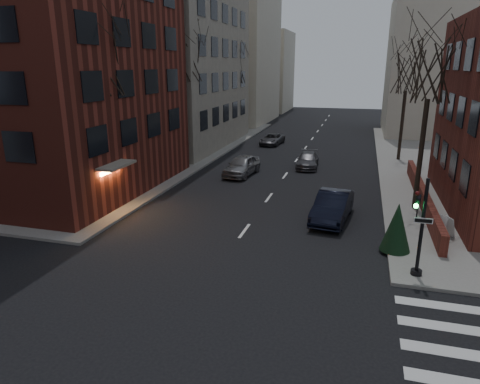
{
  "coord_description": "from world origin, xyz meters",
  "views": [
    {
      "loc": [
        5.43,
        -7.91,
        8.26
      ],
      "look_at": [
        -0.32,
        12.28,
        2.0
      ],
      "focal_mm": 32.0,
      "sensor_mm": 36.0,
      "label": 1
    }
  ],
  "objects_px": {
    "car_lane_far": "(272,139)",
    "sandwich_board": "(446,226)",
    "traffic_signal": "(419,234)",
    "car_lane_gray": "(308,160)",
    "tree_left_a": "(103,61)",
    "car_lane_silver": "(242,165)",
    "evergreen_shrub": "(397,227)",
    "streetlamp_far": "(245,100)",
    "tree_right_a": "(431,69)",
    "tree_left_b": "(186,56)",
    "tree_left_c": "(235,67)",
    "parked_sedan": "(332,207)",
    "tree_right_b": "(407,73)",
    "streetlamp_near": "(175,120)"
  },
  "relations": [
    {
      "from": "car_lane_gray",
      "to": "traffic_signal",
      "type": "bearing_deg",
      "value": -72.92
    },
    {
      "from": "tree_left_a",
      "to": "sandwich_board",
      "type": "height_order",
      "value": "tree_left_a"
    },
    {
      "from": "streetlamp_far",
      "to": "tree_right_a",
      "type": "bearing_deg",
      "value": -54.69
    },
    {
      "from": "tree_right_b",
      "to": "sandwich_board",
      "type": "distance_m",
      "value": 19.58
    },
    {
      "from": "evergreen_shrub",
      "to": "tree_left_a",
      "type": "bearing_deg",
      "value": 170.34
    },
    {
      "from": "parked_sedan",
      "to": "car_lane_silver",
      "type": "relative_size",
      "value": 1.06
    },
    {
      "from": "streetlamp_near",
      "to": "parked_sedan",
      "type": "bearing_deg",
      "value": -29.86
    },
    {
      "from": "parked_sedan",
      "to": "car_lane_gray",
      "type": "bearing_deg",
      "value": 109.53
    },
    {
      "from": "tree_left_b",
      "to": "evergreen_shrub",
      "type": "relative_size",
      "value": 4.81
    },
    {
      "from": "car_lane_silver",
      "to": "car_lane_far",
      "type": "relative_size",
      "value": 1.09
    },
    {
      "from": "traffic_signal",
      "to": "parked_sedan",
      "type": "bearing_deg",
      "value": 122.28
    },
    {
      "from": "tree_right_b",
      "to": "parked_sedan",
      "type": "relative_size",
      "value": 1.91
    },
    {
      "from": "car_lane_far",
      "to": "sandwich_board",
      "type": "bearing_deg",
      "value": -53.75
    },
    {
      "from": "car_lane_gray",
      "to": "car_lane_far",
      "type": "bearing_deg",
      "value": 114.74
    },
    {
      "from": "streetlamp_far",
      "to": "evergreen_shrub",
      "type": "relative_size",
      "value": 2.8
    },
    {
      "from": "tree_left_c",
      "to": "tree_right_b",
      "type": "height_order",
      "value": "tree_left_c"
    },
    {
      "from": "tree_left_c",
      "to": "car_lane_silver",
      "type": "xyz_separation_m",
      "value": [
        5.52,
        -16.76,
        -7.26
      ]
    },
    {
      "from": "tree_left_c",
      "to": "evergreen_shrub",
      "type": "height_order",
      "value": "tree_left_c"
    },
    {
      "from": "traffic_signal",
      "to": "tree_left_a",
      "type": "bearing_deg",
      "value": 163.35
    },
    {
      "from": "tree_left_a",
      "to": "evergreen_shrub",
      "type": "bearing_deg",
      "value": -9.66
    },
    {
      "from": "tree_left_b",
      "to": "tree_right_a",
      "type": "distance_m",
      "value": 19.35
    },
    {
      "from": "tree_left_c",
      "to": "tree_right_b",
      "type": "distance_m",
      "value": 19.34
    },
    {
      "from": "evergreen_shrub",
      "to": "tree_left_c",
      "type": "bearing_deg",
      "value": 119.26
    },
    {
      "from": "tree_right_a",
      "to": "sandwich_board",
      "type": "bearing_deg",
      "value": -76.89
    },
    {
      "from": "tree_left_a",
      "to": "tree_left_b",
      "type": "xyz_separation_m",
      "value": [
        0.0,
        12.0,
        0.44
      ]
    },
    {
      "from": "tree_left_b",
      "to": "sandwich_board",
      "type": "relative_size",
      "value": 10.8
    },
    {
      "from": "tree_right_b",
      "to": "car_lane_gray",
      "type": "relative_size",
      "value": 2.17
    },
    {
      "from": "car_lane_far",
      "to": "evergreen_shrub",
      "type": "bearing_deg",
      "value": -60.74
    },
    {
      "from": "tree_left_b",
      "to": "tree_left_c",
      "type": "bearing_deg",
      "value": 90.0
    },
    {
      "from": "car_lane_gray",
      "to": "evergreen_shrub",
      "type": "bearing_deg",
      "value": -72.33
    },
    {
      "from": "tree_left_a",
      "to": "car_lane_gray",
      "type": "bearing_deg",
      "value": 52.58
    },
    {
      "from": "traffic_signal",
      "to": "car_lane_silver",
      "type": "xyz_separation_m",
      "value": [
        -11.22,
        14.25,
        -1.14
      ]
    },
    {
      "from": "tree_left_c",
      "to": "streetlamp_far",
      "type": "xyz_separation_m",
      "value": [
        0.6,
        2.0,
        -3.79
      ]
    },
    {
      "from": "tree_right_a",
      "to": "car_lane_gray",
      "type": "height_order",
      "value": "tree_right_a"
    },
    {
      "from": "sandwich_board",
      "to": "car_lane_far",
      "type": "bearing_deg",
      "value": 96.25
    },
    {
      "from": "traffic_signal",
      "to": "tree_right_a",
      "type": "distance_m",
      "value": 10.92
    },
    {
      "from": "traffic_signal",
      "to": "car_lane_far",
      "type": "relative_size",
      "value": 0.96
    },
    {
      "from": "tree_right_b",
      "to": "parked_sedan",
      "type": "xyz_separation_m",
      "value": [
        -4.57,
        -17.13,
        -6.8
      ]
    },
    {
      "from": "traffic_signal",
      "to": "tree_left_a",
      "type": "relative_size",
      "value": 0.39
    },
    {
      "from": "tree_left_c",
      "to": "streetlamp_far",
      "type": "relative_size",
      "value": 1.55
    },
    {
      "from": "tree_left_c",
      "to": "sandwich_board",
      "type": "height_order",
      "value": "tree_left_c"
    },
    {
      "from": "tree_left_a",
      "to": "streetlamp_far",
      "type": "relative_size",
      "value": 1.63
    },
    {
      "from": "streetlamp_near",
      "to": "evergreen_shrub",
      "type": "height_order",
      "value": "streetlamp_near"
    },
    {
      "from": "car_lane_far",
      "to": "car_lane_silver",
      "type": "bearing_deg",
      "value": -82.11
    },
    {
      "from": "tree_left_b",
      "to": "tree_left_c",
      "type": "distance_m",
      "value": 14.03
    },
    {
      "from": "tree_left_c",
      "to": "tree_right_a",
      "type": "height_order",
      "value": "same"
    },
    {
      "from": "streetlamp_near",
      "to": "evergreen_shrub",
      "type": "xyz_separation_m",
      "value": [
        15.5,
        -10.74,
        -2.97
      ]
    },
    {
      "from": "car_lane_gray",
      "to": "sandwich_board",
      "type": "bearing_deg",
      "value": -60.74
    },
    {
      "from": "car_lane_far",
      "to": "parked_sedan",
      "type": "bearing_deg",
      "value": -64.15
    },
    {
      "from": "car_lane_far",
      "to": "evergreen_shrub",
      "type": "xyz_separation_m",
      "value": [
        11.05,
        -25.61,
        0.69
      ]
    }
  ]
}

